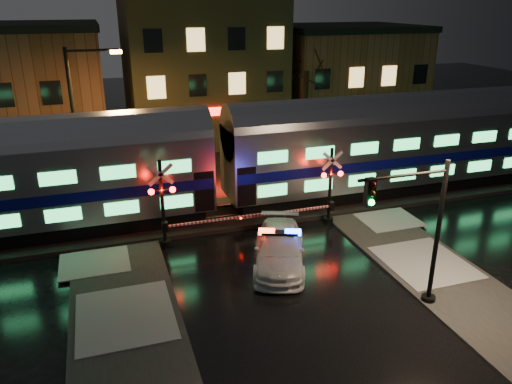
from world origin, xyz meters
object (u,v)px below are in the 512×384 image
(crossing_signal_right, at_px, (324,194))
(traffic_light, at_px, (417,234))
(police_car, at_px, (279,249))
(crossing_signal_left, at_px, (171,212))
(streetlight, at_px, (80,118))

(crossing_signal_right, bearing_deg, traffic_light, -90.64)
(police_car, relative_size, crossing_signal_left, 0.93)
(crossing_signal_right, relative_size, traffic_light, 1.00)
(traffic_light, bearing_deg, crossing_signal_right, 80.89)
(crossing_signal_left, xyz_separation_m, streetlight, (-3.68, 6.69, 3.28))
(crossing_signal_left, bearing_deg, streetlight, 118.81)
(streetlight, bearing_deg, crossing_signal_right, -30.08)
(crossing_signal_right, bearing_deg, police_car, -138.24)
(police_car, relative_size, crossing_signal_right, 0.98)
(traffic_light, distance_m, streetlight, 18.67)
(crossing_signal_right, xyz_separation_m, traffic_light, (-0.09, -7.90, 1.40))
(crossing_signal_left, bearing_deg, police_car, -37.74)
(crossing_signal_right, distance_m, streetlight, 13.78)
(crossing_signal_right, xyz_separation_m, crossing_signal_left, (-7.88, 0.00, 0.09))
(traffic_light, height_order, streetlight, streetlight)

